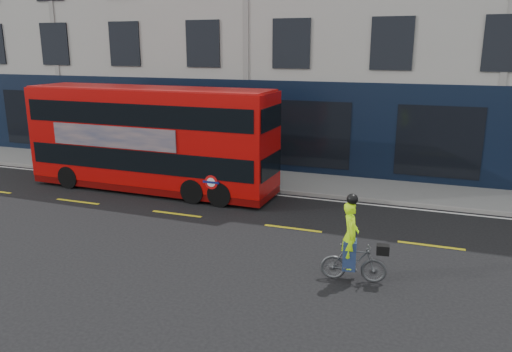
% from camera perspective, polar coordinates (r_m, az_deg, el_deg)
% --- Properties ---
extents(ground, '(120.00, 120.00, 0.00)m').
position_cam_1_polar(ground, '(15.59, -11.69, -5.96)').
color(ground, black).
rests_on(ground, ground).
extents(pavement, '(60.00, 3.00, 0.12)m').
position_cam_1_polar(pavement, '(21.11, -2.54, -0.05)').
color(pavement, slate).
rests_on(pavement, ground).
extents(kerb, '(60.00, 0.12, 0.13)m').
position_cam_1_polar(kerb, '(19.77, -4.19, -1.07)').
color(kerb, gray).
rests_on(kerb, ground).
extents(building_terrace, '(50.00, 10.07, 15.00)m').
position_cam_1_polar(building_terrace, '(26.57, 2.86, 19.12)').
color(building_terrace, '#A29F98').
rests_on(building_terrace, ground).
extents(road_edge_line, '(58.00, 0.10, 0.01)m').
position_cam_1_polar(road_edge_line, '(19.53, -4.54, -1.47)').
color(road_edge_line, silver).
rests_on(road_edge_line, ground).
extents(lane_dashes, '(58.00, 0.12, 0.01)m').
position_cam_1_polar(lane_dashes, '(16.80, -9.04, -4.30)').
color(lane_dashes, gold).
rests_on(lane_dashes, ground).
extents(bus, '(9.80, 2.44, 3.93)m').
position_cam_1_polar(bus, '(19.34, -11.89, 4.22)').
color(bus, '#AF0807').
rests_on(bus, ground).
extents(cyclist, '(1.59, 0.64, 2.15)m').
position_cam_1_polar(cyclist, '(12.02, 10.98, -8.53)').
color(cyclist, '#484B4D').
rests_on(cyclist, ground).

